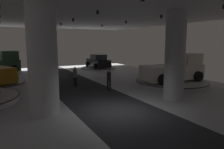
# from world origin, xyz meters

# --- Properties ---
(ground) EXTENTS (24.00, 44.00, 0.06)m
(ground) POSITION_xyz_m (0.00, 0.00, -0.02)
(ground) COLOR silver
(ceiling_with_spotlights) EXTENTS (24.00, 44.00, 0.39)m
(ceiling_with_spotlights) POSITION_xyz_m (-0.00, 0.00, 5.55)
(ceiling_with_spotlights) COLOR silver
(column_right) EXTENTS (1.24, 1.24, 5.50)m
(column_right) POSITION_xyz_m (4.16, 0.37, 2.75)
(column_right) COLOR #ADADB2
(column_right) RESTS_ON ground
(column_left) EXTENTS (1.44, 1.44, 5.50)m
(column_left) POSITION_xyz_m (-3.51, 1.32, 2.75)
(column_left) COLOR silver
(column_left) RESTS_ON ground
(display_platform_deep_right) EXTENTS (4.54, 4.54, 0.27)m
(display_platform_deep_right) POSITION_xyz_m (5.95, 16.04, 0.15)
(display_platform_deep_right) COLOR silver
(display_platform_deep_right) RESTS_ON ground
(display_car_deep_right) EXTENTS (2.30, 4.28, 1.71)m
(display_car_deep_right) POSITION_xyz_m (5.95, 16.01, 1.03)
(display_car_deep_right) COLOR black
(display_car_deep_right) RESTS_ON display_platform_deep_right
(display_platform_mid_right) EXTENTS (6.06, 6.06, 0.31)m
(display_platform_mid_right) POSITION_xyz_m (7.52, 4.11, 0.17)
(display_platform_mid_right) COLOR #B7B7BC
(display_platform_mid_right) RESTS_ON ground
(pickup_truck_mid_right) EXTENTS (5.39, 2.84, 2.30)m
(pickup_truck_mid_right) POSITION_xyz_m (7.84, 4.09, 1.25)
(pickup_truck_mid_right) COLOR silver
(pickup_truck_mid_right) RESTS_ON display_platform_mid_right
(visitor_walking_near) EXTENTS (0.32, 0.32, 1.59)m
(visitor_walking_near) POSITION_xyz_m (1.73, 4.55, 0.91)
(visitor_walking_near) COLOR black
(visitor_walking_near) RESTS_ON ground
(visitor_walking_far) EXTENTS (0.32, 0.32, 1.59)m
(visitor_walking_far) POSITION_xyz_m (-0.06, 7.10, 0.91)
(visitor_walking_far) COLOR black
(visitor_walking_far) RESTS_ON ground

